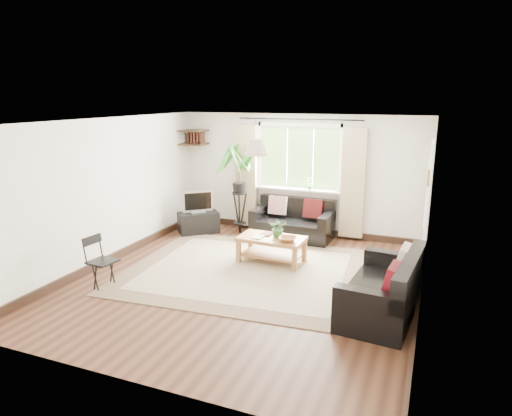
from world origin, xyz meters
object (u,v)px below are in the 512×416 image
at_px(sofa_right, 382,285).
at_px(tv_stand, 198,223).
at_px(sofa_back, 292,220).
at_px(coffee_table, 272,250).
at_px(folding_chair, 103,262).
at_px(palm_stand, 240,189).

bearing_deg(sofa_right, tv_stand, -114.63).
xyz_separation_m(sofa_back, coffee_table, (0.08, -1.43, -0.14)).
xyz_separation_m(sofa_right, folding_chair, (-3.89, -0.66, -0.00)).
relative_size(sofa_back, coffee_table, 1.42).
distance_m(palm_stand, folding_chair, 3.39).
bearing_deg(palm_stand, coffee_table, -49.50).
xyz_separation_m(sofa_right, palm_stand, (-3.14, 2.61, 0.53)).
bearing_deg(folding_chair, coffee_table, -40.59).
xyz_separation_m(sofa_back, tv_stand, (-1.90, -0.35, -0.15)).
distance_m(coffee_table, tv_stand, 2.25).
distance_m(sofa_right, tv_stand, 4.53).
distance_m(sofa_right, palm_stand, 4.11).
height_order(coffee_table, folding_chair, folding_chair).
relative_size(sofa_back, palm_stand, 0.85).
height_order(sofa_right, coffee_table, sofa_right).
bearing_deg(palm_stand, sofa_right, -39.72).
xyz_separation_m(coffee_table, folding_chair, (-1.95, -1.86, 0.16)).
bearing_deg(sofa_back, tv_stand, -167.99).
height_order(sofa_right, folding_chair, sofa_right).
height_order(coffee_table, palm_stand, palm_stand).
bearing_deg(tv_stand, sofa_right, -72.30).
height_order(sofa_back, coffee_table, sofa_back).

